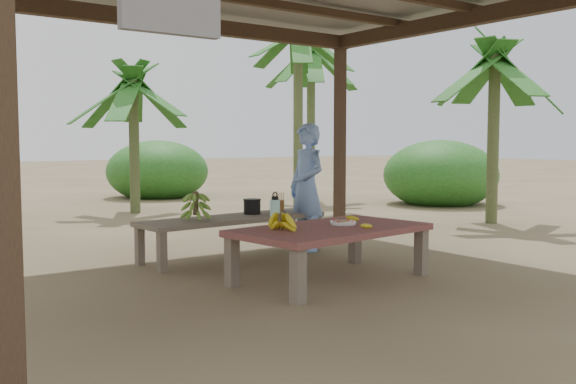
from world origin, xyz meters
TOP-DOWN VIEW (x-y plane):
  - ground at (0.00, 0.00)m, footprint 80.00×80.00m
  - work_table at (0.44, -0.32)m, footprint 1.91×1.21m
  - bench at (0.36, 1.25)m, footprint 2.24×0.76m
  - ripe_banana_bunch at (-0.11, -0.28)m, footprint 0.35×0.34m
  - plate at (0.62, -0.29)m, footprint 0.24×0.24m
  - loose_banana_front at (0.62, -0.61)m, footprint 0.15×0.06m
  - loose_banana_side at (0.91, -0.09)m, footprint 0.12×0.14m
  - water_flask at (-0.01, -0.08)m, footprint 0.09×0.09m
  - green_banana_stalk at (-0.13, 1.22)m, footprint 0.30×0.30m
  - cooking_pot at (0.67, 1.36)m, footprint 0.19×0.19m
  - skewer_rack at (0.96, 1.25)m, footprint 0.19×0.09m
  - woman at (1.27, 1.11)m, footprint 0.38×0.56m
  - banana_plant_ne at (4.02, 4.92)m, footprint 1.80×1.80m
  - banana_plant_n at (1.24, 6.11)m, footprint 1.80×1.80m
  - banana_plant_e at (5.19, 1.41)m, footprint 1.80×1.80m
  - banana_plant_far at (5.36, 6.23)m, footprint 1.80×1.80m

SIDE VIEW (x-z plane):
  - ground at x=0.00m, z-range 0.00..0.00m
  - bench at x=0.36m, z-range 0.17..0.62m
  - work_table at x=0.44m, z-range 0.18..0.68m
  - plate at x=0.62m, z-range 0.50..0.54m
  - loose_banana_front at x=0.62m, z-range 0.50..0.54m
  - loose_banana_side at x=0.91m, z-range 0.50..0.54m
  - cooking_pot at x=0.67m, z-range 0.45..0.61m
  - skewer_rack at x=0.96m, z-range 0.45..0.69m
  - ripe_banana_bunch at x=-0.11m, z-range 0.50..0.67m
  - green_banana_stalk at x=-0.13m, z-range 0.45..0.77m
  - water_flask at x=-0.01m, z-range 0.47..0.80m
  - woman at x=1.27m, z-range 0.00..1.49m
  - banana_plant_n at x=1.24m, z-range 0.82..3.39m
  - banana_plant_e at x=5.19m, z-range 0.93..3.75m
  - banana_plant_far at x=5.36m, z-range 1.24..4.73m
  - banana_plant_ne at x=4.02m, z-range 1.30..4.90m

